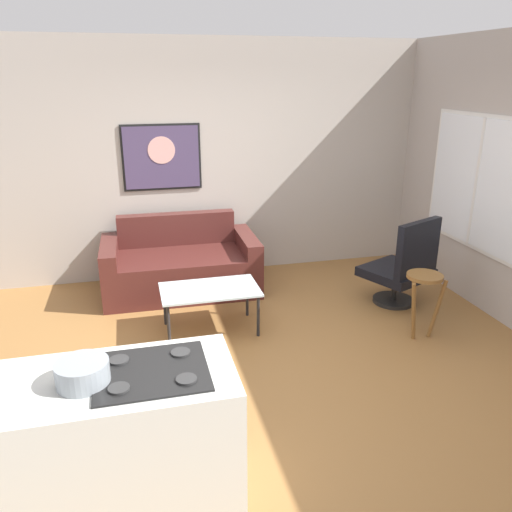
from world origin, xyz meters
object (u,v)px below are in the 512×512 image
(coffee_table, at_px, (210,292))
(mixing_bowl, at_px, (83,373))
(wall_painting, at_px, (162,157))
(couch, at_px, (181,267))
(bar_stool, at_px, (424,288))
(armchair, at_px, (404,267))

(coffee_table, relative_size, mixing_bowl, 3.42)
(wall_painting, bearing_deg, mixing_bowl, -100.89)
(couch, xyz_separation_m, wall_painting, (-0.11, 0.50, 1.19))
(couch, relative_size, bar_stool, 2.76)
(armchair, distance_m, bar_stool, 0.70)
(armchair, height_order, wall_painting, wall_painting)
(couch, bearing_deg, wall_painting, 102.02)
(couch, relative_size, mixing_bowl, 6.36)
(coffee_table, height_order, mixing_bowl, mixing_bowl)
(couch, bearing_deg, bar_stool, -38.65)
(couch, xyz_separation_m, armchair, (2.28, -1.00, 0.16))
(armchair, xyz_separation_m, bar_stool, (-0.18, -0.68, 0.05))
(couch, height_order, bar_stool, couch)
(coffee_table, distance_m, mixing_bowl, 2.37)
(bar_stool, xyz_separation_m, wall_painting, (-2.21, 2.18, 0.98))
(bar_stool, distance_m, wall_painting, 3.25)
(couch, height_order, coffee_table, couch)
(couch, bearing_deg, coffee_table, -81.15)
(mixing_bowl, bearing_deg, armchair, 35.08)
(couch, relative_size, coffee_table, 1.86)
(coffee_table, height_order, bar_stool, bar_stool)
(armchair, bearing_deg, mixing_bowl, -144.92)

